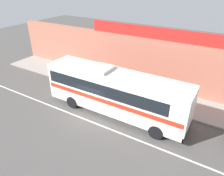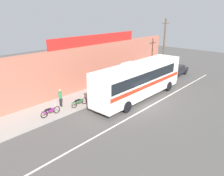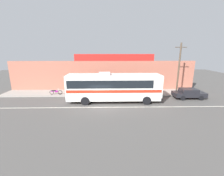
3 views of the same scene
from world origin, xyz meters
TOP-DOWN VIEW (x-y plane):
  - ground_plane at (0.00, 0.00)m, footprint 70.00×70.00m
  - sidewalk_slab at (0.00, 5.20)m, footprint 30.00×3.60m
  - storefront_facade at (0.00, 7.35)m, footprint 30.00×0.70m
  - storefront_billboard at (1.89, 7.35)m, footprint 12.88×0.12m
  - road_center_stripe at (0.00, -0.80)m, footprint 30.00×0.14m
  - intercity_bus at (1.53, 1.21)m, footprint 11.67×2.65m
  - parked_car at (11.97, 2.36)m, footprint 4.21×1.92m
  - utility_pole at (10.92, 3.85)m, footprint 1.60×0.22m
  - motorcycle_blue at (-6.83, 4.17)m, footprint 1.84×0.56m
  - motorcycle_green at (-3.92, 3.92)m, footprint 1.82×0.56m
  - pedestrian_near_shop at (3.62, 5.59)m, footprint 0.30×0.48m
  - pedestrian_far_left at (-5.10, 5.10)m, footprint 0.30×0.48m

SIDE VIEW (x-z plane):
  - ground_plane at x=0.00m, z-range 0.00..0.00m
  - road_center_stripe at x=0.00m, z-range 0.00..0.01m
  - sidewalk_slab at x=0.00m, z-range 0.00..0.14m
  - motorcycle_blue at x=-6.83m, z-range 0.09..1.04m
  - motorcycle_green at x=-3.92m, z-range 0.09..1.04m
  - parked_car at x=11.97m, z-range 0.05..1.42m
  - pedestrian_near_shop at x=3.62m, z-range 0.27..1.91m
  - pedestrian_far_left at x=-5.10m, z-range 0.27..1.92m
  - intercity_bus at x=1.53m, z-range 0.17..3.96m
  - storefront_facade at x=0.00m, z-range 0.00..4.80m
  - utility_pole at x=10.92m, z-range 0.27..7.62m
  - storefront_billboard at x=1.89m, z-range 4.80..5.90m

